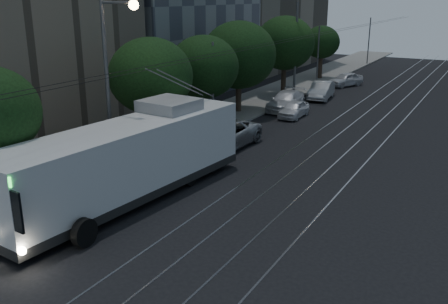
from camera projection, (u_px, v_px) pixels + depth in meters
ground at (202, 206)px, 21.59m from camera, size 120.00×120.00×0.00m
sidewalk at (251, 104)px, 41.71m from camera, size 5.00×90.00×0.15m
tram_rails at (372, 118)px, 37.07m from camera, size 4.52×90.00×0.02m
overhead_wires at (280, 65)px, 39.51m from camera, size 2.23×90.00×6.00m
trolleybus at (130, 160)px, 21.86m from camera, size 3.97×13.45×5.63m
pickup_silver at (223, 135)px, 29.61m from camera, size 2.83×5.84×1.60m
car_white_a at (294, 109)px, 37.20m from camera, size 1.51×3.65×1.24m
car_white_b at (286, 101)px, 39.54m from camera, size 2.44×5.21×1.47m
car_white_c at (321, 90)px, 43.77m from camera, size 2.17×4.75×1.51m
car_white_d at (345, 79)px, 49.86m from camera, size 3.17×4.34×1.37m
tree_1 at (151, 76)px, 27.64m from camera, size 4.72×4.72×6.59m
tree_2 at (204, 67)px, 32.39m from camera, size 4.57×4.57×6.34m
tree_3 at (239, 55)px, 37.47m from camera, size 5.63×5.63×6.98m
tree_4 at (285, 43)px, 43.56m from camera, size 5.20×5.20×7.09m
tree_5 at (322, 42)px, 52.99m from camera, size 3.81×3.81×5.69m
streetlamp_near at (113, 71)px, 23.29m from camera, size 2.16×0.44×8.78m
streetlamp_far at (301, 32)px, 41.87m from camera, size 2.31×0.44×9.49m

